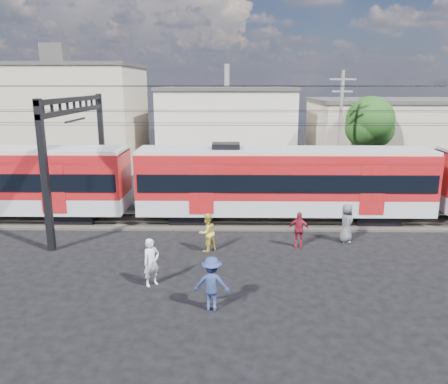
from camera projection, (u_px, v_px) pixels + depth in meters
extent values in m
plane|color=black|center=(271.00, 285.00, 17.02)|extent=(120.00, 120.00, 0.00)
cube|color=#2D2823|center=(259.00, 221.00, 24.76)|extent=(70.00, 3.40, 0.12)
cube|color=#59544C|center=(259.00, 223.00, 24.01)|extent=(70.00, 0.12, 0.12)
cube|color=#59544C|center=(258.00, 215.00, 25.46)|extent=(70.00, 0.12, 0.12)
cube|color=black|center=(77.00, 215.00, 24.86)|extent=(2.40, 2.20, 0.70)
cube|color=black|center=(192.00, 215.00, 24.75)|extent=(2.40, 2.20, 0.70)
cube|color=black|center=(373.00, 216.00, 24.59)|extent=(2.40, 2.20, 0.70)
cube|color=#AAADB2|center=(283.00, 202.00, 24.48)|extent=(16.00, 3.00, 0.90)
cube|color=maroon|center=(284.00, 173.00, 24.08)|extent=(16.00, 3.00, 2.40)
cube|color=black|center=(284.00, 178.00, 24.14)|extent=(15.68, 3.08, 0.95)
cube|color=#AAADB2|center=(285.00, 151.00, 23.78)|extent=(16.00, 2.60, 0.25)
cube|color=black|center=(45.00, 177.00, 19.72)|extent=(0.30, 0.30, 7.00)
cube|color=black|center=(102.00, 149.00, 28.45)|extent=(0.30, 0.30, 7.00)
cube|color=black|center=(74.00, 99.00, 23.29)|extent=(0.25, 9.30, 0.25)
cube|color=black|center=(75.00, 111.00, 23.43)|extent=(0.25, 9.30, 0.25)
cylinder|color=black|center=(261.00, 125.00, 22.77)|extent=(70.00, 0.03, 0.03)
cylinder|color=black|center=(260.00, 123.00, 24.13)|extent=(70.00, 0.03, 0.03)
cylinder|color=black|center=(262.00, 112.00, 22.60)|extent=(70.00, 0.03, 0.03)
cylinder|color=black|center=(260.00, 110.00, 23.96)|extent=(70.00, 0.03, 0.03)
cylinder|color=black|center=(266.00, 86.00, 19.57)|extent=(70.00, 0.03, 0.03)
cylinder|color=black|center=(257.00, 86.00, 26.36)|extent=(70.00, 0.03, 0.03)
cube|color=#BCA890|center=(61.00, 119.00, 39.48)|extent=(14.00, 10.00, 9.00)
cube|color=#3F3D3A|center=(56.00, 66.00, 38.35)|extent=(14.28, 10.20, 0.30)
cube|color=beige|center=(227.00, 127.00, 42.39)|extent=(12.00, 12.00, 7.00)
cube|color=#3F3D3A|center=(227.00, 89.00, 41.51)|extent=(12.24, 12.24, 0.30)
cube|color=#BCA890|center=(404.00, 136.00, 39.36)|extent=(16.00, 10.00, 6.00)
cube|color=#3F3D3A|center=(407.00, 101.00, 38.59)|extent=(16.32, 10.20, 0.30)
cylinder|color=slate|center=(340.00, 133.00, 30.45)|extent=(0.24, 0.24, 8.50)
cube|color=slate|center=(343.00, 79.00, 29.56)|extent=(1.80, 0.12, 0.12)
cube|color=slate|center=(342.00, 91.00, 29.76)|extent=(1.40, 0.12, 0.12)
cylinder|color=#382619|center=(367.00, 158.00, 33.86)|extent=(0.36, 0.36, 3.92)
sphere|color=#1A3F12|center=(370.00, 120.00, 33.15)|extent=(3.64, 3.64, 3.64)
sphere|color=#1A3F12|center=(376.00, 129.00, 33.60)|extent=(2.80, 2.80, 2.80)
imported|color=silver|center=(151.00, 262.00, 16.78)|extent=(0.81, 0.80, 1.89)
imported|color=gold|center=(207.00, 232.00, 20.24)|extent=(1.13, 1.11, 1.83)
imported|color=navy|center=(212.00, 284.00, 14.95)|extent=(1.31, 0.84, 1.93)
imported|color=maroon|center=(298.00, 230.00, 20.73)|extent=(1.07, 0.56, 1.75)
imported|color=#505055|center=(346.00, 223.00, 21.43)|extent=(0.72, 1.01, 1.94)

